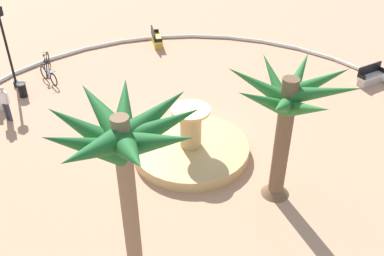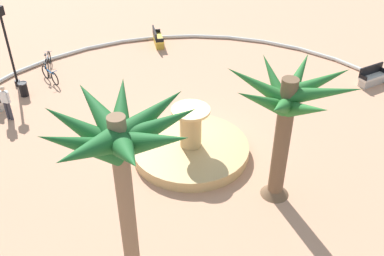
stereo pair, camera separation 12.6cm
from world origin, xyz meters
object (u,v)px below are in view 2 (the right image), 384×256
(fountain, at_px, (191,148))
(palm_tree_near_fountain, at_px, (121,160))
(palm_tree_by_curb, at_px, (287,109))
(person_cyclist_helmet, at_px, (6,101))
(bench_west, at_px, (158,40))
(bicycle_red_frame, at_px, (48,61))
(bicycle_by_lamppost, at_px, (50,75))
(bench_north, at_px, (372,78))
(trash_bin, at_px, (23,89))
(lamppost, at_px, (7,40))

(fountain, height_order, palm_tree_near_fountain, palm_tree_near_fountain)
(palm_tree_by_curb, relative_size, person_cyclist_helmet, 2.91)
(fountain, relative_size, bench_west, 2.92)
(bicycle_red_frame, xyz_separation_m, bicycle_by_lamppost, (1.32, 1.16, 0.00))
(bench_north, xyz_separation_m, trash_bin, (7.89, -15.70, 0.04))
(palm_tree_by_curb, distance_m, bench_north, 10.84)
(palm_tree_by_curb, distance_m, trash_bin, 13.71)
(fountain, xyz_separation_m, trash_bin, (-1.14, -9.41, 0.08))
(bench_west, relative_size, trash_bin, 2.20)
(bench_west, bearing_deg, trash_bin, -22.54)
(trash_bin, bearing_deg, bicycle_by_lamppost, 170.96)
(palm_tree_by_curb, distance_m, person_cyclist_helmet, 12.59)
(lamppost, distance_m, bicycle_red_frame, 3.17)
(bench_north, bearing_deg, bicycle_red_frame, -73.66)
(fountain, relative_size, bench_north, 2.98)
(palm_tree_by_curb, relative_size, trash_bin, 6.79)
(bench_north, distance_m, person_cyclist_helmet, 17.83)
(lamppost, distance_m, trash_bin, 2.47)
(lamppost, bearing_deg, palm_tree_near_fountain, 52.84)
(bench_west, xyz_separation_m, lamppost, (7.38, -4.37, 2.18))
(trash_bin, xyz_separation_m, bicycle_by_lamppost, (-1.70, 0.27, -0.00))
(palm_tree_near_fountain, xyz_separation_m, palm_tree_by_curb, (-6.33, 2.12, -1.96))
(bicycle_red_frame, relative_size, bicycle_by_lamppost, 0.94)
(lamppost, relative_size, bicycle_red_frame, 2.87)
(palm_tree_by_curb, relative_size, bicycle_red_frame, 3.30)
(palm_tree_near_fountain, distance_m, person_cyclist_helmet, 12.94)
(fountain, relative_size, palm_tree_by_curb, 0.95)
(palm_tree_near_fountain, height_order, bicycle_red_frame, palm_tree_near_fountain)
(trash_bin, distance_m, bicycle_red_frame, 3.15)
(lamppost, xyz_separation_m, trash_bin, (0.68, 1.02, -2.14))
(bench_west, xyz_separation_m, trash_bin, (8.06, -3.35, 0.04))
(bench_north, xyz_separation_m, bicycle_by_lamppost, (6.19, -15.43, 0.04))
(bench_west, height_order, bicycle_by_lamppost, bench_west)
(fountain, xyz_separation_m, palm_tree_near_fountain, (7.32, 1.63, 5.27))
(bicycle_red_frame, bearing_deg, lamppost, -3.22)
(palm_tree_by_curb, xyz_separation_m, bicycle_red_frame, (-5.15, -14.04, -3.23))
(palm_tree_by_curb, height_order, bicycle_by_lamppost, palm_tree_by_curb)
(palm_tree_near_fountain, bearing_deg, fountain, -167.45)
(fountain, height_order, bicycle_red_frame, fountain)
(palm_tree_by_curb, xyz_separation_m, bicycle_by_lamppost, (-3.83, -12.89, -3.23))
(palm_tree_by_curb, relative_size, bench_north, 3.15)
(bench_north, distance_m, bicycle_by_lamppost, 16.63)
(bench_west, bearing_deg, bench_north, 89.18)
(lamppost, distance_m, person_cyclist_helmet, 3.60)
(bench_west, distance_m, bench_north, 12.36)
(trash_bin, bearing_deg, lamppost, -123.82)
(bench_north, bearing_deg, bench_west, -90.82)
(palm_tree_near_fountain, height_order, bench_west, palm_tree_near_fountain)
(fountain, distance_m, trash_bin, 9.48)
(fountain, distance_m, bench_north, 11.00)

